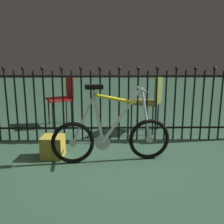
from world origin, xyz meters
The scene contains 6 objects.
ground_plane centered at (0.00, 0.00, 0.00)m, with size 20.00×20.00×0.00m, color #2E4F38.
iron_fence centered at (-0.05, 0.82, 0.56)m, with size 3.58×0.07×1.11m.
bicycle centered at (-0.01, 0.05, 0.31)m, with size 1.39×0.40×0.91m.
chair_red centered at (-0.81, 1.61, 0.52)m, with size 0.53×0.53×0.84m.
chair_olive centered at (0.62, 1.23, 0.54)m, with size 0.57×0.57×0.89m.
display_crate centered at (-0.73, 0.18, 0.13)m, with size 0.26×0.26×0.27m, color #B29933.
Camera 1 is at (-0.05, -2.88, 1.27)m, focal length 42.48 mm.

